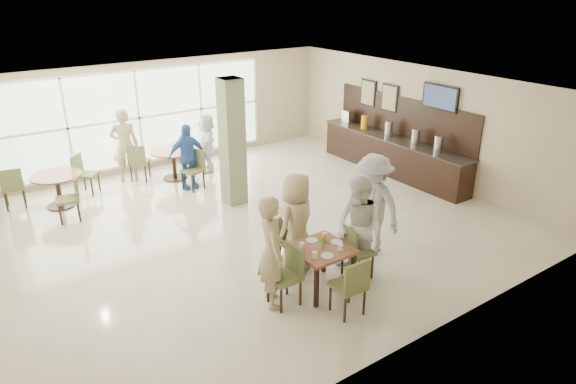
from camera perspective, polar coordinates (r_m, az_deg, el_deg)
ground at (r=10.62m, az=-4.62°, el=-3.69°), size 10.00×10.00×0.00m
room_shell at (r=9.98m, az=-4.92°, el=5.11°), size 10.00×10.00×10.00m
window_bank at (r=13.81m, az=-16.22°, el=7.91°), size 7.00×0.04×7.00m
column at (r=11.26m, az=-6.21°, el=5.48°), size 0.45×0.45×2.80m
main_table at (r=8.24m, az=3.67°, el=-6.81°), size 0.89×0.89×0.75m
round_table_left at (r=12.32m, az=-24.27°, el=0.98°), size 1.08×1.08×0.75m
round_table_right at (r=13.18m, az=-12.61°, el=3.86°), size 1.13×1.13×0.75m
chairs_main_table at (r=8.31m, az=3.69°, el=-7.89°), size 1.94×2.01×0.95m
chairs_table_left at (r=12.36m, az=-24.37°, el=0.56°), size 2.11×1.89×0.95m
chairs_table_right at (r=13.17m, az=-12.49°, el=3.38°), size 2.04×1.92×0.95m
tabletop_clutter at (r=8.17m, az=3.83°, el=-5.79°), size 0.73×0.74×0.21m
buffet_counter at (r=13.53m, az=11.56°, el=4.32°), size 0.64×4.70×1.95m
wall_tv at (r=12.61m, az=16.55°, el=10.05°), size 0.06×1.00×0.58m
framed_art_a at (r=13.70m, az=11.22°, el=10.21°), size 0.05×0.55×0.70m
framed_art_b at (r=14.26m, az=8.90°, el=10.83°), size 0.05×0.55×0.70m
teen_left at (r=7.74m, az=-1.81°, el=-6.67°), size 0.62×0.76×1.80m
teen_far at (r=8.68m, az=0.95°, el=-3.43°), size 0.97×0.73×1.76m
teen_right at (r=8.53m, az=7.87°, el=-4.04°), size 0.75×0.92×1.78m
teen_standing at (r=9.36m, az=9.37°, el=-1.33°), size 0.80×1.27×1.88m
adult_a at (r=12.43m, az=-11.14°, el=3.88°), size 0.98×0.62×1.58m
adult_b at (r=13.54m, az=-9.02°, el=5.46°), size 1.15×1.54×1.53m
adult_standing at (r=13.22m, az=-17.68°, el=4.96°), size 0.78×0.63×1.84m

